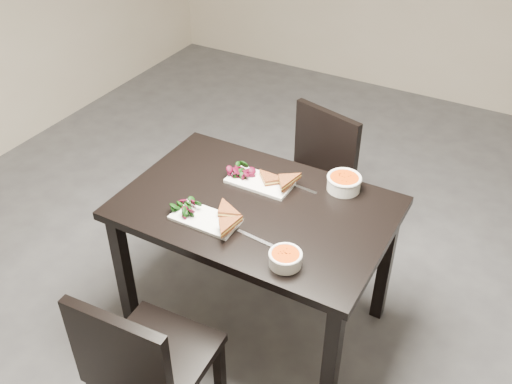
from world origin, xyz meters
TOP-DOWN VIEW (x-y plane):
  - ground at (0.00, 0.00)m, footprint 5.00×5.00m
  - table at (-0.06, -0.47)m, footprint 1.20×0.80m
  - chair_near at (-0.12, -1.25)m, footprint 0.44×0.44m
  - chair_far at (-0.09, 0.21)m, footprint 0.52×0.52m
  - plate_near at (-0.20, -0.68)m, footprint 0.29×0.15m
  - sandwich_near at (-0.13, -0.66)m, footprint 0.18×0.15m
  - salad_near at (-0.30, -0.68)m, footprint 0.09×0.08m
  - soup_bowl_near at (0.22, -0.75)m, footprint 0.13×0.13m
  - cutlery_near at (0.05, -0.68)m, footprint 0.18×0.03m
  - plate_far at (-0.13, -0.32)m, footprint 0.31×0.15m
  - sandwich_far at (-0.06, -0.34)m, footprint 0.19×0.19m
  - salad_far at (-0.23, -0.32)m, footprint 0.10×0.09m
  - soup_bowl_far at (0.23, -0.17)m, footprint 0.16×0.16m
  - cutlery_far at (0.05, -0.26)m, footprint 0.18×0.03m

SIDE VIEW (x-z plane):
  - ground at x=0.00m, z-range 0.00..0.00m
  - chair_near at x=-0.12m, z-range 0.06..0.91m
  - chair_far at x=-0.09m, z-range 0.06..0.91m
  - table at x=-0.06m, z-range 0.28..1.03m
  - cutlery_near at x=0.05m, z-range 0.75..0.75m
  - cutlery_far at x=0.05m, z-range 0.75..0.75m
  - plate_near at x=-0.20m, z-range 0.75..0.76m
  - plate_far at x=-0.13m, z-range 0.75..0.77m
  - soup_bowl_near at x=0.22m, z-range 0.75..0.81m
  - salad_near at x=-0.30m, z-range 0.76..0.81m
  - salad_far at x=-0.23m, z-range 0.77..0.81m
  - sandwich_near at x=-0.13m, z-range 0.76..0.81m
  - sandwich_far at x=-0.06m, z-range 0.77..0.82m
  - soup_bowl_far at x=0.23m, z-range 0.75..0.83m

